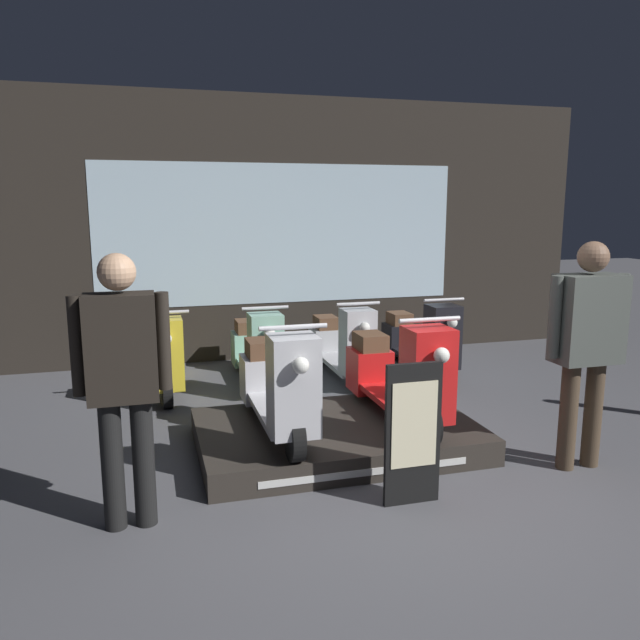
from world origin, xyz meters
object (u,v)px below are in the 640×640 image
scooter_backrow_0 (165,357)px  price_sign_board (413,434)px  scooter_display_left (277,386)px  scooter_display_right (397,376)px  scooter_backrow_3 (420,340)px  person_right_browsing (587,335)px  scooter_backrow_1 (256,351)px  person_left_browsing (123,372)px  scooter_backrow_2 (341,345)px

scooter_backrow_0 → price_sign_board: price_sign_board is taller
scooter_display_left → scooter_display_right: (0.98, 0.00, 0.00)m
scooter_backrow_3 → person_right_browsing: bearing=-90.1°
scooter_backrow_1 → scooter_display_right: bearing=-68.4°
scooter_backrow_1 → price_sign_board: price_sign_board is taller
person_right_browsing → scooter_backrow_1: bearing=124.5°
scooter_display_left → scooter_display_right: 0.98m
scooter_display_right → person_left_browsing: bearing=-159.0°
scooter_backrow_1 → scooter_backrow_2: same height
scooter_backrow_2 → person_left_browsing: 3.61m
scooter_backrow_1 → price_sign_board: bearing=-80.7°
scooter_backrow_2 → scooter_backrow_3: size_ratio=1.00×
scooter_display_right → scooter_backrow_1: scooter_display_right is taller
person_left_browsing → scooter_backrow_2: bearing=51.3°
scooter_display_left → price_sign_board: scooter_display_left is taller
scooter_display_right → scooter_backrow_2: size_ratio=1.00×
scooter_display_right → price_sign_board: (-0.30, -0.98, -0.09)m
scooter_backrow_2 → person_right_browsing: size_ratio=0.98×
scooter_display_left → price_sign_board: 1.20m
scooter_backrow_3 → person_right_browsing: person_right_browsing is taller
scooter_backrow_0 → scooter_backrow_2: bearing=0.0°
scooter_display_right → person_left_browsing: (-2.05, -0.79, 0.39)m
scooter_backrow_2 → scooter_display_right: bearing=-94.9°
scooter_display_right → scooter_backrow_3: size_ratio=1.00×
scooter_backrow_0 → scooter_backrow_3: size_ratio=1.00×
scooter_display_right → scooter_backrow_3: bearing=60.5°
scooter_display_left → scooter_backrow_0: 2.14m
scooter_backrow_0 → scooter_backrow_3: 2.87m
scooter_backrow_2 → person_left_browsing: bearing=-128.7°
scooter_backrow_1 → person_left_browsing: 3.11m
person_left_browsing → scooter_display_right: bearing=21.0°
person_right_browsing → scooter_display_right: bearing=144.9°
scooter_display_right → person_right_browsing: size_ratio=0.98×
scooter_backrow_1 → person_left_browsing: person_left_browsing is taller
scooter_backrow_1 → price_sign_board: size_ratio=1.73×
scooter_backrow_0 → person_left_browsing: size_ratio=0.98×
scooter_backrow_3 → person_left_browsing: 4.26m
scooter_backrow_3 → person_left_browsing: size_ratio=0.98×
scooter_backrow_2 → scooter_backrow_3: bearing=0.0°
scooter_display_right → person_left_browsing: person_left_browsing is taller
scooter_display_left → scooter_backrow_1: 2.01m
scooter_backrow_2 → person_right_browsing: person_right_browsing is taller
scooter_display_left → scooter_backrow_2: (1.15, 1.99, -0.20)m
scooter_backrow_0 → scooter_backrow_1: same height
scooter_backrow_3 → scooter_display_left: bearing=-136.6°
scooter_backrow_3 → person_left_browsing: bearing=-138.9°
scooter_backrow_1 → price_sign_board: 3.01m
person_left_browsing → person_right_browsing: bearing=-0.0°
scooter_display_right → scooter_backrow_3: scooter_display_right is taller
price_sign_board → scooter_display_right: bearing=72.9°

